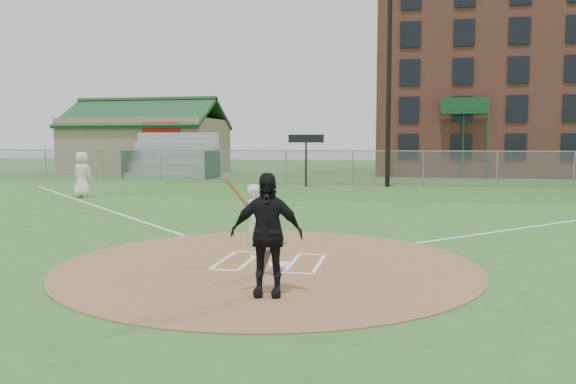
% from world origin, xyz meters
% --- Properties ---
extents(ground, '(140.00, 140.00, 0.00)m').
position_xyz_m(ground, '(0.00, 0.00, 0.00)').
color(ground, '#2A5F20').
rests_on(ground, ground).
extents(dirt_circle, '(8.40, 8.40, 0.02)m').
position_xyz_m(dirt_circle, '(0.00, 0.00, 0.01)').
color(dirt_circle, '#8F6643').
rests_on(dirt_circle, ground).
extents(home_plate, '(0.50, 0.50, 0.03)m').
position_xyz_m(home_plate, '(0.23, -0.10, 0.03)').
color(home_plate, silver).
rests_on(home_plate, dirt_circle).
extents(foul_line_third, '(17.04, 17.04, 0.01)m').
position_xyz_m(foul_line_third, '(-9.00, 9.00, 0.01)').
color(foul_line_third, white).
rests_on(foul_line_third, ground).
extents(catcher, '(0.60, 0.50, 1.13)m').
position_xyz_m(catcher, '(0.28, -0.93, 0.58)').
color(catcher, gray).
rests_on(catcher, dirt_circle).
extents(umpire, '(1.20, 0.60, 1.97)m').
position_xyz_m(umpire, '(0.49, -2.32, 1.01)').
color(umpire, black).
rests_on(umpire, dirt_circle).
extents(ondeck_player, '(1.10, 0.82, 2.06)m').
position_xyz_m(ondeck_player, '(-11.41, 12.10, 1.03)').
color(ondeck_player, silver).
rests_on(ondeck_player, ground).
extents(batters_boxes, '(2.08, 1.88, 0.01)m').
position_xyz_m(batters_boxes, '(0.00, 0.15, 0.03)').
color(batters_boxes, white).
rests_on(batters_boxes, dirt_circle).
extents(batter_at_plate, '(0.78, 0.95, 1.78)m').
position_xyz_m(batter_at_plate, '(-0.41, 0.51, 0.81)').
color(batter_at_plate, white).
rests_on(batter_at_plate, dirt_circle).
extents(outfield_fence, '(56.08, 0.08, 2.03)m').
position_xyz_m(outfield_fence, '(0.00, 22.00, 1.02)').
color(outfield_fence, slate).
rests_on(outfield_fence, ground).
extents(bleachers, '(6.08, 3.20, 3.20)m').
position_xyz_m(bleachers, '(-13.00, 26.20, 1.59)').
color(bleachers, '#B7BABF').
rests_on(bleachers, ground).
extents(clubhouse, '(12.20, 8.71, 6.23)m').
position_xyz_m(clubhouse, '(-18.00, 32.99, 2.39)').
color(clubhouse, gray).
rests_on(clubhouse, ground).
extents(brick_warehouse, '(30.00, 17.17, 15.00)m').
position_xyz_m(brick_warehouse, '(16.00, 37.96, 7.50)').
color(brick_warehouse, '#974F41').
rests_on(brick_warehouse, ground).
extents(light_pole, '(1.20, 0.30, 12.22)m').
position_xyz_m(light_pole, '(2.00, 21.00, 6.61)').
color(light_pole, black).
rests_on(light_pole, ground).
extents(scoreboard_sign, '(2.00, 0.10, 2.93)m').
position_xyz_m(scoreboard_sign, '(-2.50, 20.20, 2.39)').
color(scoreboard_sign, black).
rests_on(scoreboard_sign, ground).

